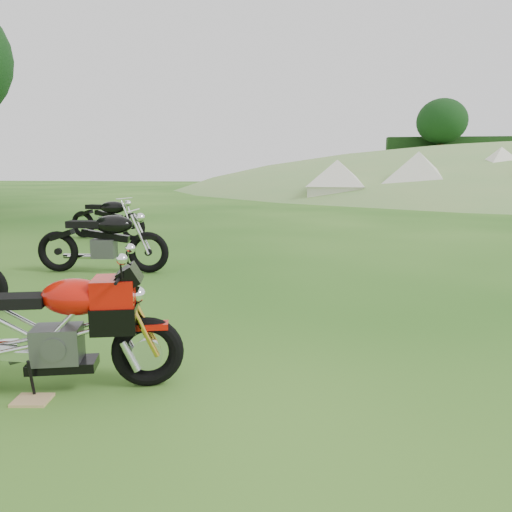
% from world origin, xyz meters
% --- Properties ---
extents(ground, '(120.00, 120.00, 0.00)m').
position_xyz_m(ground, '(0.00, 0.00, 0.00)').
color(ground, '#184C10').
rests_on(ground, ground).
extents(sport_motorcycle, '(1.88, 0.90, 1.10)m').
position_xyz_m(sport_motorcycle, '(-1.37, -1.48, 0.55)').
color(sport_motorcycle, '#C01006').
rests_on(sport_motorcycle, ground).
extents(plywood_board, '(0.28, 0.24, 0.02)m').
position_xyz_m(plywood_board, '(-1.46, -1.70, 0.01)').
color(plywood_board, tan).
rests_on(plywood_board, ground).
extents(vintage_moto_b, '(2.12, 0.64, 1.10)m').
position_xyz_m(vintage_moto_b, '(-2.91, 2.74, 0.55)').
color(vintage_moto_b, black).
rests_on(vintage_moto_b, ground).
extents(vintage_moto_d, '(2.09, 0.95, 1.07)m').
position_xyz_m(vintage_moto_d, '(-4.48, 6.45, 0.54)').
color(vintage_moto_d, black).
rests_on(vintage_moto_d, ground).
extents(tent_left, '(2.91, 2.91, 2.30)m').
position_xyz_m(tent_left, '(1.32, 20.85, 1.15)').
color(tent_left, silver).
rests_on(tent_left, ground).
extents(tent_mid, '(3.66, 3.66, 2.55)m').
position_xyz_m(tent_mid, '(5.23, 20.71, 1.27)').
color(tent_mid, silver).
rests_on(tent_mid, ground).
extents(tent_right, '(3.51, 3.51, 2.69)m').
position_xyz_m(tent_right, '(9.41, 21.87, 1.35)').
color(tent_right, white).
rests_on(tent_right, ground).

